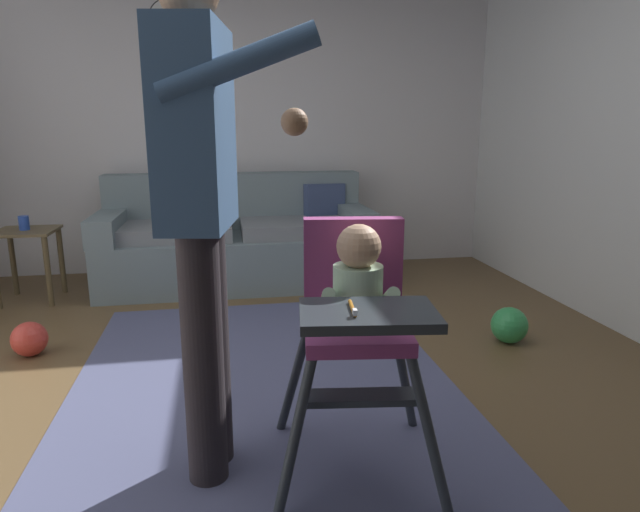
{
  "coord_description": "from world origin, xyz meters",
  "views": [
    {
      "loc": [
        -0.15,
        -2.28,
        1.23
      ],
      "look_at": [
        0.2,
        -0.3,
        0.76
      ],
      "focal_mm": 30.86,
      "sensor_mm": 36.0,
      "label": 1
    }
  ],
  "objects_px": {
    "toy_ball_second": "(29,339)",
    "sippy_cup": "(24,223)",
    "toy_ball": "(509,325)",
    "high_chair": "(357,304)",
    "wall_clock": "(168,19)",
    "couch": "(238,242)",
    "side_table": "(28,249)",
    "adult_standing": "(201,204)"
  },
  "relations": [
    {
      "from": "high_chair",
      "to": "sippy_cup",
      "type": "distance_m",
      "value": 3.01
    },
    {
      "from": "couch",
      "to": "wall_clock",
      "type": "relative_size",
      "value": 6.99
    },
    {
      "from": "toy_ball_second",
      "to": "sippy_cup",
      "type": "xyz_separation_m",
      "value": [
        -0.32,
        1.08,
        0.47
      ]
    },
    {
      "from": "high_chair",
      "to": "adult_standing",
      "type": "distance_m",
      "value": 0.63
    },
    {
      "from": "couch",
      "to": "toy_ball",
      "type": "distance_m",
      "value": 2.21
    },
    {
      "from": "couch",
      "to": "high_chair",
      "type": "xyz_separation_m",
      "value": [
        0.34,
        -2.62,
        0.31
      ]
    },
    {
      "from": "adult_standing",
      "to": "side_table",
      "type": "relative_size",
      "value": 3.33
    },
    {
      "from": "toy_ball_second",
      "to": "side_table",
      "type": "bearing_deg",
      "value": 106.23
    },
    {
      "from": "toy_ball_second",
      "to": "wall_clock",
      "type": "xyz_separation_m",
      "value": [
        0.7,
        1.79,
        1.98
      ]
    },
    {
      "from": "wall_clock",
      "to": "couch",
      "type": "bearing_deg",
      "value": -44.75
    },
    {
      "from": "side_table",
      "to": "wall_clock",
      "type": "distance_m",
      "value": 2.1
    },
    {
      "from": "couch",
      "to": "toy_ball",
      "type": "bearing_deg",
      "value": 43.54
    },
    {
      "from": "adult_standing",
      "to": "toy_ball_second",
      "type": "bearing_deg",
      "value": 139.49
    },
    {
      "from": "side_table",
      "to": "adult_standing",
      "type": "bearing_deg",
      "value": -60.05
    },
    {
      "from": "couch",
      "to": "side_table",
      "type": "xyz_separation_m",
      "value": [
        -1.5,
        -0.23,
        0.05
      ]
    },
    {
      "from": "side_table",
      "to": "toy_ball_second",
      "type": "bearing_deg",
      "value": -73.77
    },
    {
      "from": "high_chair",
      "to": "wall_clock",
      "type": "xyz_separation_m",
      "value": [
        -0.82,
        3.1,
        1.44
      ]
    },
    {
      "from": "toy_ball",
      "to": "toy_ball_second",
      "type": "bearing_deg",
      "value": 174.0
    },
    {
      "from": "toy_ball_second",
      "to": "sippy_cup",
      "type": "distance_m",
      "value": 1.22
    },
    {
      "from": "high_chair",
      "to": "toy_ball_second",
      "type": "relative_size",
      "value": 4.84
    },
    {
      "from": "high_chair",
      "to": "side_table",
      "type": "relative_size",
      "value": 1.78
    },
    {
      "from": "adult_standing",
      "to": "sippy_cup",
      "type": "bearing_deg",
      "value": 129.89
    },
    {
      "from": "couch",
      "to": "sippy_cup",
      "type": "xyz_separation_m",
      "value": [
        -1.5,
        -0.23,
        0.24
      ]
    },
    {
      "from": "couch",
      "to": "wall_clock",
      "type": "bearing_deg",
      "value": -134.75
    },
    {
      "from": "high_chair",
      "to": "adult_standing",
      "type": "bearing_deg",
      "value": -92.46
    },
    {
      "from": "wall_clock",
      "to": "adult_standing",
      "type": "bearing_deg",
      "value": -84.16
    },
    {
      "from": "toy_ball",
      "to": "couch",
      "type": "bearing_deg",
      "value": 133.54
    },
    {
      "from": "wall_clock",
      "to": "side_table",
      "type": "bearing_deg",
      "value": -144.99
    },
    {
      "from": "toy_ball",
      "to": "toy_ball_second",
      "type": "xyz_separation_m",
      "value": [
        -2.7,
        0.28,
        -0.01
      ]
    },
    {
      "from": "adult_standing",
      "to": "side_table",
      "type": "xyz_separation_m",
      "value": [
        -1.32,
        2.3,
        -0.6
      ]
    },
    {
      "from": "sippy_cup",
      "to": "toy_ball_second",
      "type": "bearing_deg",
      "value": -73.6
    },
    {
      "from": "toy_ball",
      "to": "sippy_cup",
      "type": "xyz_separation_m",
      "value": [
        -3.01,
        1.36,
        0.46
      ]
    },
    {
      "from": "couch",
      "to": "high_chair",
      "type": "bearing_deg",
      "value": 7.42
    },
    {
      "from": "couch",
      "to": "sippy_cup",
      "type": "bearing_deg",
      "value": -81.13
    },
    {
      "from": "sippy_cup",
      "to": "wall_clock",
      "type": "bearing_deg",
      "value": 34.91
    },
    {
      "from": "toy_ball_second",
      "to": "wall_clock",
      "type": "distance_m",
      "value": 2.76
    },
    {
      "from": "sippy_cup",
      "to": "high_chair",
      "type": "bearing_deg",
      "value": -52.34
    },
    {
      "from": "high_chair",
      "to": "toy_ball_second",
      "type": "height_order",
      "value": "high_chair"
    },
    {
      "from": "high_chair",
      "to": "sippy_cup",
      "type": "xyz_separation_m",
      "value": [
        -1.84,
        2.38,
        -0.07
      ]
    },
    {
      "from": "couch",
      "to": "adult_standing",
      "type": "height_order",
      "value": "adult_standing"
    },
    {
      "from": "high_chair",
      "to": "toy_ball_second",
      "type": "distance_m",
      "value": 2.08
    },
    {
      "from": "high_chair",
      "to": "sippy_cup",
      "type": "relative_size",
      "value": 9.26
    }
  ]
}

